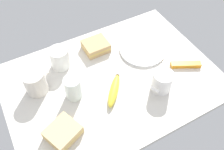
{
  "coord_description": "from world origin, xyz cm",
  "views": [
    {
      "loc": [
        -30.93,
        -56.77,
        84.91
      ],
      "look_at": [
        0.0,
        0.0,
        5.0
      ],
      "focal_mm": 39.08,
      "sensor_mm": 36.0,
      "label": 1
    }
  ],
  "objects": [
    {
      "name": "snack_bar",
      "position": [
        32.69,
        -9.13,
        3.0
      ],
      "size": [
        13.22,
        8.7,
        2.0
      ],
      "primitive_type": "cube",
      "rotation": [
        0.0,
        0.0,
        -0.47
      ],
      "color": "orange",
      "rests_on": "tabletop"
    },
    {
      "name": "sandwich_main",
      "position": [
        1.99,
        19.63,
        4.2
      ],
      "size": [
        11.28,
        10.17,
        4.4
      ],
      "color": "tan",
      "rests_on": "tabletop"
    },
    {
      "name": "glass_of_milk",
      "position": [
        -17.45,
        0.23,
        6.67
      ],
      "size": [
        6.67,
        6.67,
        10.36
      ],
      "color": "silver",
      "rests_on": "tabletop"
    },
    {
      "name": "coffee_mug_milky",
      "position": [
        15.52,
        -13.83,
        6.72
      ],
      "size": [
        10.49,
        8.18,
        9.17
      ],
      "color": "white",
      "rests_on": "tabletop"
    },
    {
      "name": "coffee_mug_spare",
      "position": [
        -29.67,
        9.88,
        7.28
      ],
      "size": [
        11.09,
        9.5,
        10.28
      ],
      "color": "silver",
      "rests_on": "tabletop"
    },
    {
      "name": "tabletop",
      "position": [
        0.0,
        0.0,
        1.0
      ],
      "size": [
        90.0,
        64.0,
        2.0
      ],
      "primitive_type": "cube",
      "color": "beige",
      "rests_on": "ground"
    },
    {
      "name": "banana",
      "position": [
        -2.7,
        -6.64,
        3.75
      ],
      "size": [
        13.23,
        14.82,
        3.5
      ],
      "color": "yellow",
      "rests_on": "tabletop"
    },
    {
      "name": "plate_of_food",
      "position": [
        21.0,
        8.33,
        2.6
      ],
      "size": [
        21.6,
        21.6,
        1.2
      ],
      "color": "white",
      "rests_on": "tabletop"
    },
    {
      "name": "coffee_mug_black",
      "position": [
        -16.16,
        18.1,
        6.92
      ],
      "size": [
        10.05,
        10.04,
        9.57
      ],
      "color": "white",
      "rests_on": "tabletop"
    },
    {
      "name": "sandwich_side",
      "position": [
        -27.8,
        -14.29,
        4.2
      ],
      "size": [
        14.25,
        13.65,
        4.4
      ],
      "color": "#DBB77A",
      "rests_on": "tabletop"
    }
  ]
}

